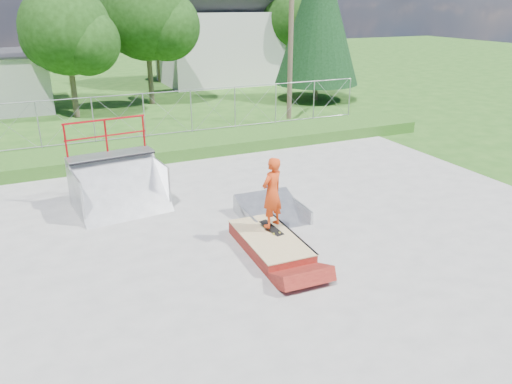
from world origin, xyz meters
TOP-DOWN VIEW (x-y plane):
  - ground at (0.00, 0.00)m, footprint 120.00×120.00m
  - concrete_pad at (0.00, 0.00)m, footprint 20.00×16.00m
  - grass_berm at (0.00, 9.50)m, footprint 24.00×3.00m
  - grind_box at (0.72, 0.21)m, footprint 1.33×2.62m
  - quarter_pipe at (-2.13, 4.35)m, footprint 2.73×2.39m
  - flat_bank_ramp at (1.60, 1.88)m, footprint 1.74×1.85m
  - skateboard at (0.92, 0.52)m, footprint 0.36×0.82m
  - skater at (0.92, 0.52)m, footprint 0.77×0.66m
  - chain_link_fence at (0.00, 10.50)m, footprint 20.00×0.06m
  - gable_house at (9.00, 26.00)m, footprint 8.40×6.08m
  - utility_pole at (7.50, 12.00)m, footprint 0.24×0.24m
  - tree_left_near at (-1.75, 17.83)m, footprint 4.76×4.48m
  - tree_center at (2.78, 19.81)m, footprint 5.44×5.12m
  - tree_right_far at (14.27, 23.82)m, footprint 5.10×4.80m
  - tree_back_mid at (5.21, 27.86)m, footprint 4.08×3.84m
  - conifer_tree at (12.00, 17.00)m, footprint 5.04×5.04m

SIDE VIEW (x-z plane):
  - ground at x=0.00m, z-range 0.00..0.00m
  - concrete_pad at x=0.00m, z-range 0.00..0.04m
  - grind_box at x=0.72m, z-range 0.00..0.39m
  - grass_berm at x=0.00m, z-range 0.00..0.50m
  - flat_bank_ramp at x=1.60m, z-range 0.00..0.52m
  - skateboard at x=0.92m, z-range 0.36..0.49m
  - quarter_pipe at x=-2.13m, z-range 0.00..2.52m
  - skater at x=0.92m, z-range 0.43..2.21m
  - chain_link_fence at x=0.00m, z-range 0.50..2.30m
  - tree_back_mid at x=5.21m, z-range 0.78..6.48m
  - gable_house at x=9.00m, z-range -0.63..8.31m
  - utility_pole at x=7.50m, z-range 0.00..8.00m
  - tree_left_near at x=-1.75m, z-range 0.91..7.56m
  - tree_right_far at x=14.27m, z-range 0.98..8.10m
  - tree_center at x=2.78m, z-range 1.05..8.65m
  - conifer_tree at x=12.00m, z-range 0.50..9.60m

